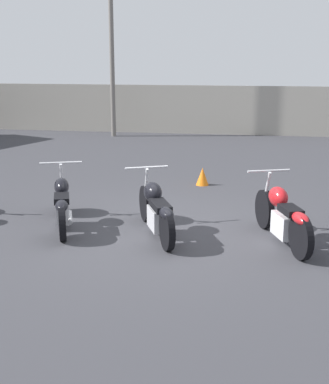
# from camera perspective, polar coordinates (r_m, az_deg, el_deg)

# --- Properties ---
(ground_plane) EXTENTS (60.00, 60.00, 0.00)m
(ground_plane) POSITION_cam_1_polar(r_m,az_deg,el_deg) (8.88, 0.00, -4.06)
(ground_plane) COLOR #38383D
(fence_back) EXTENTS (40.00, 0.04, 1.72)m
(fence_back) POSITION_cam_1_polar(r_m,az_deg,el_deg) (19.27, 5.14, 8.70)
(fence_back) COLOR #9E998E
(fence_back) RESTS_ON ground_plane
(light_pole_left) EXTENTS (0.70, 0.35, 7.11)m
(light_pole_left) POSITION_cam_1_polar(r_m,az_deg,el_deg) (18.77, -5.75, 18.81)
(light_pole_left) COLOR slate
(light_pole_left) RESTS_ON ground_plane
(motorcycle_slot_1) EXTENTS (0.96, 2.00, 0.98)m
(motorcycle_slot_1) POSITION_cam_1_polar(r_m,az_deg,el_deg) (9.09, -10.85, -1.19)
(motorcycle_slot_1) COLOR black
(motorcycle_slot_1) RESTS_ON ground_plane
(motorcycle_slot_2) EXTENTS (1.06, 1.97, 0.99)m
(motorcycle_slot_2) POSITION_cam_1_polar(r_m,az_deg,el_deg) (8.52, -0.90, -1.86)
(motorcycle_slot_2) COLOR black
(motorcycle_slot_2) RESTS_ON ground_plane
(motorcycle_slot_3) EXTENTS (0.94, 1.98, 1.02)m
(motorcycle_slot_3) POSITION_cam_1_polar(r_m,az_deg,el_deg) (8.36, 12.51, -2.54)
(motorcycle_slot_3) COLOR black
(motorcycle_slot_3) RESTS_ON ground_plane
(traffic_cone_near) EXTENTS (0.28, 0.28, 0.39)m
(traffic_cone_near) POSITION_cam_1_polar(r_m,az_deg,el_deg) (11.84, 4.07, 1.67)
(traffic_cone_near) COLOR orange
(traffic_cone_near) RESTS_ON ground_plane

